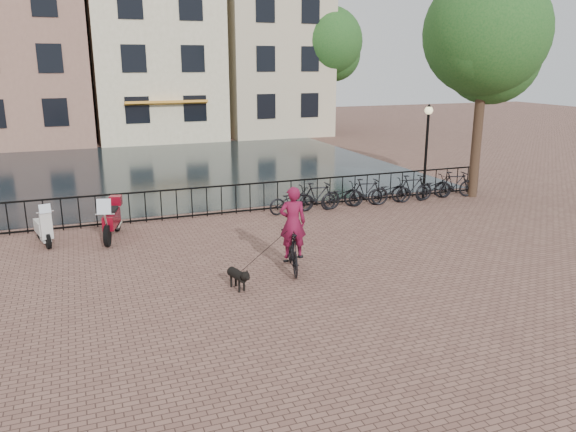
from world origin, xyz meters
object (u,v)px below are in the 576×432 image
object	(u,v)px
lamp_post	(427,136)
scooter	(42,221)
cyclist	(293,234)
motorcycle	(111,215)
dog	(237,278)

from	to	relation	value
lamp_post	scooter	xyz separation A→B (m)	(-13.20, -0.83, -1.72)
cyclist	motorcycle	xyz separation A→B (m)	(-3.97, 4.32, -0.23)
dog	motorcycle	size ratio (longest dim) A/B	0.42
cyclist	lamp_post	bearing A→B (deg)	-130.01
dog	motorcycle	distance (m)	5.53
motorcycle	scooter	distance (m)	1.88
dog	scooter	xyz separation A→B (m)	(-4.25, 5.15, 0.38)
dog	scooter	world-z (taller)	scooter
motorcycle	cyclist	bearing A→B (deg)	-33.22
cyclist	dog	world-z (taller)	cyclist
dog	scooter	distance (m)	6.69
lamp_post	scooter	size ratio (longest dim) A/B	2.35
scooter	dog	bearing A→B (deg)	-64.28
dog	cyclist	bearing A→B (deg)	7.36
lamp_post	motorcycle	size ratio (longest dim) A/B	1.69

